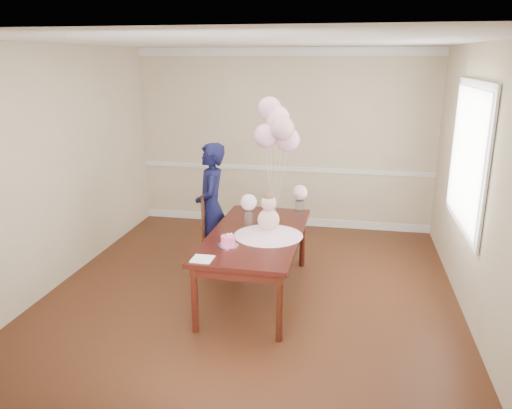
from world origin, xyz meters
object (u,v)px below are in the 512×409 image
object	(u,v)px
dining_table_top	(256,235)
birthday_cake	(228,241)
woman	(211,207)
dining_chair_seat	(223,236)

from	to	relation	value
dining_table_top	birthday_cake	bearing A→B (deg)	-113.96
dining_table_top	woman	distance (m)	0.93
dining_chair_seat	woman	size ratio (longest dim) A/B	0.27
birthday_cake	dining_chair_seat	bearing A→B (deg)	107.81
dining_table_top	woman	xyz separation A→B (m)	(-0.68, 0.63, 0.09)
dining_table_top	dining_chair_seat	size ratio (longest dim) A/B	4.52
dining_table_top	dining_chair_seat	distance (m)	0.86
dining_table_top	dining_chair_seat	world-z (taller)	dining_table_top
woman	birthday_cake	bearing A→B (deg)	9.98
dining_table_top	woman	bearing A→B (deg)	138.01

